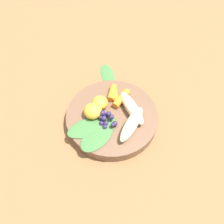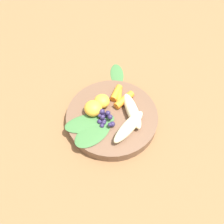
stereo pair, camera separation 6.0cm
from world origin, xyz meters
TOP-DOWN VIEW (x-y plane):
  - ground_plane at (0.00, 0.00)m, footprint 2.40×2.40m
  - bowl at (0.00, 0.00)m, footprint 0.24×0.24m
  - banana_peeled_left at (-0.03, -0.04)m, footprint 0.11×0.08m
  - banana_peeled_right at (-0.06, -0.00)m, footprint 0.05×0.12m
  - orange_segment_near at (0.04, 0.03)m, footprint 0.05×0.05m
  - orange_segment_far at (0.04, -0.00)m, footprint 0.04×0.04m
  - carrot_front at (0.01, -0.05)m, footprint 0.02×0.06m
  - carrot_mid_left at (0.02, -0.05)m, footprint 0.05×0.05m
  - carrot_mid_right at (0.04, -0.05)m, footprint 0.04×0.05m
  - blueberry_pile at (-0.00, 0.03)m, footprint 0.05×0.04m
  - coconut_shred_patch at (-0.01, 0.06)m, footprint 0.05×0.05m
  - kale_leaf_left at (0.02, 0.06)m, footprint 0.11×0.14m
  - kale_leaf_right at (-0.01, 0.07)m, footprint 0.06×0.10m
  - kale_leaf_stray at (0.12, -0.12)m, footprint 0.10×0.09m

SIDE VIEW (x-z plane):
  - ground_plane at x=0.00m, z-range 0.00..0.00m
  - kale_leaf_stray at x=0.12m, z-range 0.00..0.01m
  - bowl at x=0.00m, z-range 0.00..0.03m
  - coconut_shred_patch at x=-0.01m, z-range 0.03..0.03m
  - kale_leaf_left at x=0.02m, z-range 0.03..0.03m
  - kale_leaf_right at x=-0.01m, z-range 0.03..0.03m
  - carrot_mid_left at x=0.02m, z-range 0.03..0.04m
  - carrot_mid_right at x=0.04m, z-range 0.03..0.05m
  - carrot_front at x=0.01m, z-range 0.03..0.05m
  - blueberry_pile at x=0.00m, z-range 0.03..0.05m
  - banana_peeled_left at x=-0.03m, z-range 0.03..0.06m
  - banana_peeled_right at x=-0.06m, z-range 0.03..0.06m
  - orange_segment_far at x=0.04m, z-range 0.03..0.06m
  - orange_segment_near at x=0.04m, z-range 0.03..0.06m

